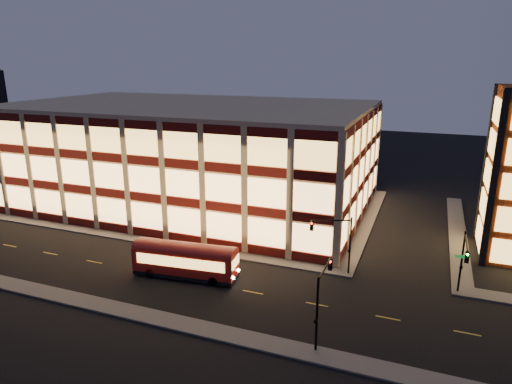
% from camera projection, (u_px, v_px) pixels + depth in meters
% --- Properties ---
extents(ground, '(200.00, 200.00, 0.00)m').
position_uv_depth(ground, '(143.00, 244.00, 52.71)').
color(ground, black).
rests_on(ground, ground).
extents(sidewalk_office_south, '(54.00, 2.00, 0.15)m').
position_uv_depth(sidewalk_office_south, '(127.00, 237.00, 54.63)').
color(sidewalk_office_south, '#514F4C').
rests_on(sidewalk_office_south, ground).
extents(sidewalk_office_east, '(2.00, 30.00, 0.15)m').
position_uv_depth(sidewalk_office_east, '(367.00, 221.00, 59.91)').
color(sidewalk_office_east, '#514F4C').
rests_on(sidewalk_office_east, ground).
extents(sidewalk_tower_west, '(2.00, 30.00, 0.15)m').
position_uv_depth(sidewalk_tower_west, '(457.00, 232.00, 56.09)').
color(sidewalk_tower_west, '#514F4C').
rests_on(sidewalk_tower_west, ground).
extents(sidewalk_near, '(100.00, 2.00, 0.15)m').
position_uv_depth(sidewalk_near, '(59.00, 296.00, 41.06)').
color(sidewalk_near, '#514F4C').
rests_on(sidewalk_near, ground).
extents(office_building, '(50.45, 30.45, 14.50)m').
position_uv_depth(office_building, '(190.00, 153.00, 66.83)').
color(office_building, tan).
rests_on(office_building, ground).
extents(traffic_signal_far, '(3.79, 1.87, 6.00)m').
position_uv_depth(traffic_signal_far, '(336.00, 236.00, 44.06)').
color(traffic_signal_far, black).
rests_on(traffic_signal_far, ground).
extents(traffic_signal_right, '(1.20, 4.37, 6.00)m').
position_uv_depth(traffic_signal_right, '(464.00, 257.00, 39.37)').
color(traffic_signal_right, black).
rests_on(traffic_signal_right, ground).
extents(traffic_signal_near, '(0.32, 4.45, 6.00)m').
position_uv_depth(traffic_signal_near, '(322.00, 291.00, 33.52)').
color(traffic_signal_near, black).
rests_on(traffic_signal_near, ground).
extents(trolley_bus, '(10.43, 3.61, 3.46)m').
position_uv_depth(trolley_bus, '(185.00, 258.00, 44.35)').
color(trolley_bus, '#970E08').
rests_on(trolley_bus, ground).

